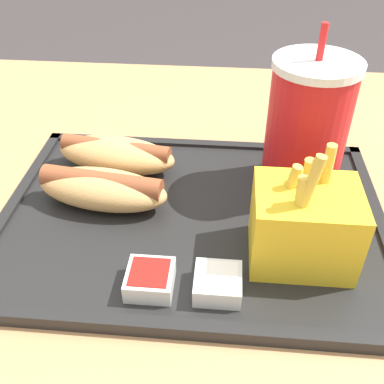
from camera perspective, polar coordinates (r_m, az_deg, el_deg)
food_tray at (r=0.47m, az=0.00°, el=-3.31°), size 0.40×0.29×0.01m
soda_cup at (r=0.49m, az=14.41°, el=8.10°), size 0.09×0.09×0.18m
hot_dog_far at (r=0.53m, az=-9.59°, el=4.79°), size 0.15×0.08×0.04m
hot_dog_near at (r=0.48m, az=-11.31°, el=0.51°), size 0.15×0.07×0.04m
fries_carton at (r=0.41m, az=14.01°, el=-4.00°), size 0.09×0.07×0.12m
sauce_cup_mayo at (r=0.39m, az=3.29°, el=-11.44°), size 0.04×0.04×0.02m
sauce_cup_ketchup at (r=0.40m, az=-5.83°, el=-10.90°), size 0.04×0.04×0.02m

